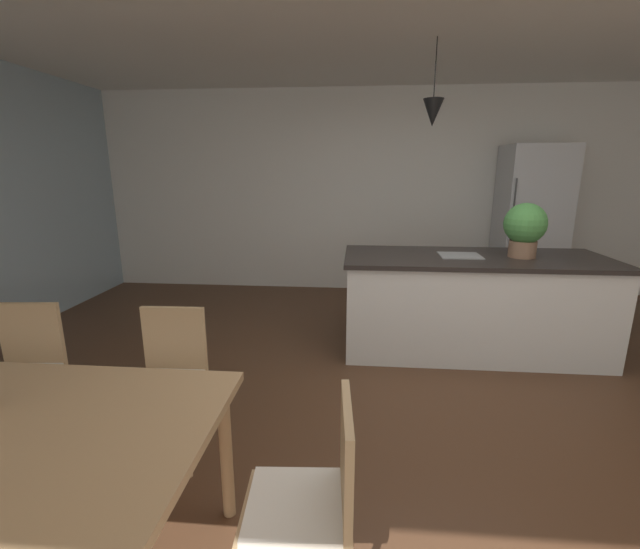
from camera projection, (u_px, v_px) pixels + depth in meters
ground_plane at (430, 419)px, 2.90m from camera, size 10.00×8.40×0.04m
wall_back_kitchen at (397, 193)px, 5.72m from camera, size 10.00×0.12×2.70m
chair_kitchen_end at (310, 503)px, 1.53m from camera, size 0.43×0.43×0.87m
chair_far_left at (22, 372)px, 2.52m from camera, size 0.44×0.44×0.87m
chair_far_right at (169, 379)px, 2.44m from camera, size 0.41×0.41×0.87m
kitchen_island at (471, 303)px, 3.88m from camera, size 2.35×0.95×0.91m
refrigerator at (530, 225)px, 5.28m from camera, size 0.76×0.67×1.95m
pendant_over_island_main at (433, 112)px, 3.52m from camera, size 0.17×0.17×0.69m
potted_plant_on_island at (525, 227)px, 3.67m from camera, size 0.36×0.36×0.48m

